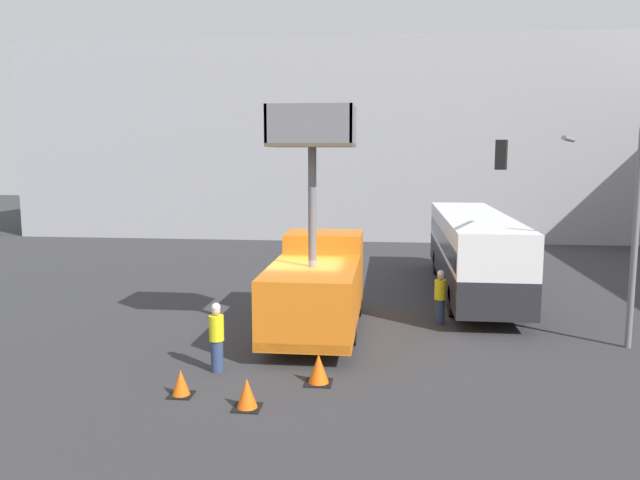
{
  "coord_description": "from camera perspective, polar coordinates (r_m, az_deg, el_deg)",
  "views": [
    {
      "loc": [
        2.65,
        -18.37,
        5.59
      ],
      "look_at": [
        0.45,
        1.35,
        2.81
      ],
      "focal_mm": 35.0,
      "sensor_mm": 36.0,
      "label": 1
    }
  ],
  "objects": [
    {
      "name": "traffic_cone_near_truck",
      "position": [
        15.51,
        -0.13,
        -11.76
      ],
      "size": [
        0.65,
        0.65,
        0.74
      ],
      "color": "black",
      "rests_on": "ground_plane"
    },
    {
      "name": "traffic_cone_mid_road",
      "position": [
        15.16,
        -12.61,
        -12.68
      ],
      "size": [
        0.55,
        0.55,
        0.62
      ],
      "color": "black",
      "rests_on": "ground_plane"
    },
    {
      "name": "traffic_cone_far_side",
      "position": [
        14.21,
        -6.7,
        -13.84
      ],
      "size": [
        0.6,
        0.6,
        0.69
      ],
      "color": "black",
      "rests_on": "ground_plane"
    },
    {
      "name": "utility_truck",
      "position": [
        19.42,
        -0.27,
        -3.89
      ],
      "size": [
        2.58,
        6.64,
        6.9
      ],
      "color": "orange",
      "rests_on": "ground_plane"
    },
    {
      "name": "building_backdrop_far",
      "position": [
        44.31,
        2.98,
        8.95
      ],
      "size": [
        44.0,
        10.0,
        12.73
      ],
      "color": "#9E9EA3",
      "rests_on": "ground_plane"
    },
    {
      "name": "ground_plane",
      "position": [
        19.38,
        -1.78,
        -8.8
      ],
      "size": [
        120.0,
        120.0,
        0.0
      ],
      "primitive_type": "plane",
      "color": "#333335"
    },
    {
      "name": "traffic_light_pole",
      "position": [
        19.64,
        23.11,
        3.49
      ],
      "size": [
        3.87,
        3.62,
        6.28
      ],
      "color": "slate",
      "rests_on": "ground_plane"
    },
    {
      "name": "road_worker_near_truck",
      "position": [
        16.36,
        -9.43,
        -8.78
      ],
      "size": [
        0.38,
        0.38,
        1.81
      ],
      "rotation": [
        0.0,
        0.0,
        5.92
      ],
      "color": "navy",
      "rests_on": "ground_plane"
    },
    {
      "name": "road_worker_directing",
      "position": [
        20.91,
        10.93,
        -5.15
      ],
      "size": [
        0.38,
        0.38,
        1.8
      ],
      "rotation": [
        0.0,
        0.0,
        5.42
      ],
      "color": "navy",
      "rests_on": "ground_plane"
    },
    {
      "name": "city_bus",
      "position": [
        25.62,
        13.81,
        -0.62
      ],
      "size": [
        2.55,
        12.26,
        3.16
      ],
      "rotation": [
        0.0,
        0.0,
        1.84
      ],
      "color": "#232328",
      "rests_on": "ground_plane"
    }
  ]
}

